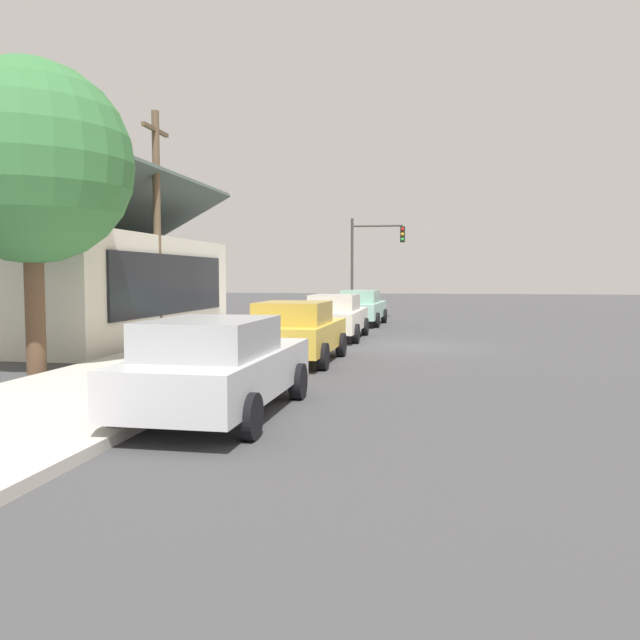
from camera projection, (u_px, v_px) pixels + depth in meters
name	position (u px, v px, depth m)	size (l,w,h in m)	color
ground_plane	(413.00, 347.00, 20.45)	(120.00, 120.00, 0.00)	#424244
sidewalk_curb	(243.00, 341.00, 21.42)	(60.00, 4.20, 0.16)	beige
car_silver	(218.00, 366.00, 10.34)	(4.85, 2.15, 1.59)	silver
car_mustard	(296.00, 331.00, 16.70)	(4.35, 2.16, 1.59)	gold
car_ivory	(336.00, 316.00, 22.84)	(4.74, 1.94, 1.59)	silver
car_seafoam	(362.00, 307.00, 29.30)	(4.68, 2.05, 1.59)	#9ED1BC
storefront_building	(69.00, 285.00, 22.62)	(11.91, 8.06, 5.75)	silver
shade_tree	(31.00, 164.00, 14.56)	(4.57, 4.57, 7.09)	brown
traffic_light_main	(372.00, 251.00, 33.33)	(0.37, 2.79, 5.20)	#383833
utility_pole_wooden	(157.00, 224.00, 20.82)	(1.80, 0.24, 7.50)	brown
fire_hydrant_red	(311.00, 320.00, 25.74)	(0.22, 0.22, 0.71)	red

